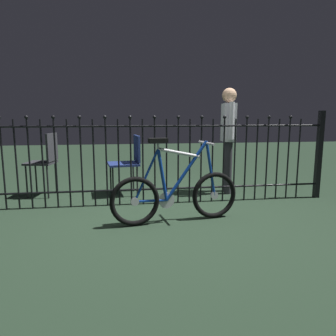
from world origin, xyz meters
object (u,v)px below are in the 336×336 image
chair_navy (129,159)px  person_visitor (228,132)px  chair_charcoal (46,158)px  bicycle (176,194)px

chair_navy → person_visitor: (1.49, -0.10, 0.40)m
chair_charcoal → chair_navy: (1.20, -0.08, -0.03)m
bicycle → chair_navy: bicycle is taller
person_visitor → chair_charcoal: bearing=176.2°
bicycle → person_visitor: bearing=50.9°
chair_charcoal → person_visitor: (2.69, -0.18, 0.37)m
chair_charcoal → bicycle: bearing=-40.4°
bicycle → chair_navy: (-0.48, 1.34, 0.22)m
chair_navy → person_visitor: 1.54m
bicycle → chair_charcoal: size_ratio=1.57×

